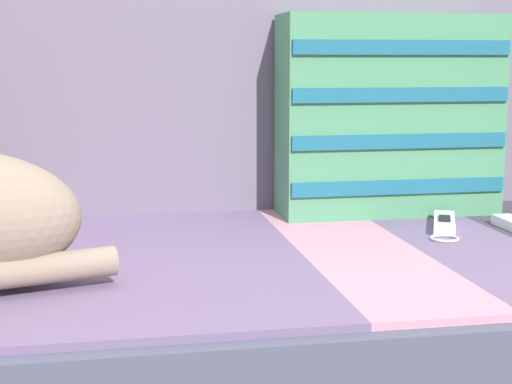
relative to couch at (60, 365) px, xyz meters
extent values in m
cube|color=#4C5166|center=(0.00, 0.00, 0.08)|extent=(1.95, 0.85, 0.19)
cube|color=slate|center=(0.09, -0.02, 0.18)|extent=(0.19, 0.76, 0.01)
cube|color=slate|center=(0.28, -0.02, 0.18)|extent=(0.19, 0.76, 0.01)
cube|color=#C6899E|center=(0.47, -0.02, 0.18)|extent=(0.19, 0.76, 0.01)
cube|color=slate|center=(0.65, -0.02, 0.18)|extent=(0.19, 0.76, 0.01)
cube|color=slate|center=(0.00, 0.36, 0.42)|extent=(1.95, 0.14, 0.49)
cube|color=#4C9366|center=(0.61, 0.22, 0.37)|extent=(0.42, 0.13, 0.38)
cube|color=#1E667F|center=(0.61, 0.15, 0.24)|extent=(0.41, 0.01, 0.03)
cube|color=#1E667F|center=(0.61, 0.15, 0.33)|extent=(0.41, 0.01, 0.03)
cube|color=#1E667F|center=(0.61, 0.15, 0.41)|extent=(0.41, 0.01, 0.03)
cube|color=#1E667F|center=(0.61, 0.15, 0.50)|extent=(0.41, 0.01, 0.03)
cylinder|color=gray|center=(0.01, -0.20, 0.21)|extent=(0.16, 0.08, 0.04)
cube|color=black|center=(0.78, 0.08, 0.19)|extent=(0.03, 0.01, 0.02)
cube|color=white|center=(0.67, 0.07, 0.19)|extent=(0.09, 0.15, 0.02)
cube|color=black|center=(0.66, 0.05, 0.20)|extent=(0.04, 0.05, 0.00)
cube|color=black|center=(0.69, 0.13, 0.19)|extent=(0.03, 0.02, 0.02)
torus|color=silver|center=(0.63, -0.02, 0.18)|extent=(0.06, 0.06, 0.01)
camera|label=1|loc=(0.09, -1.21, 0.48)|focal=55.00mm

